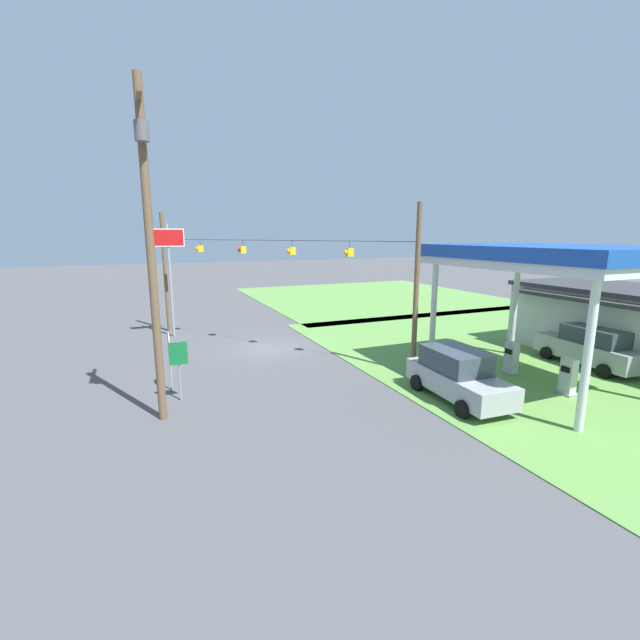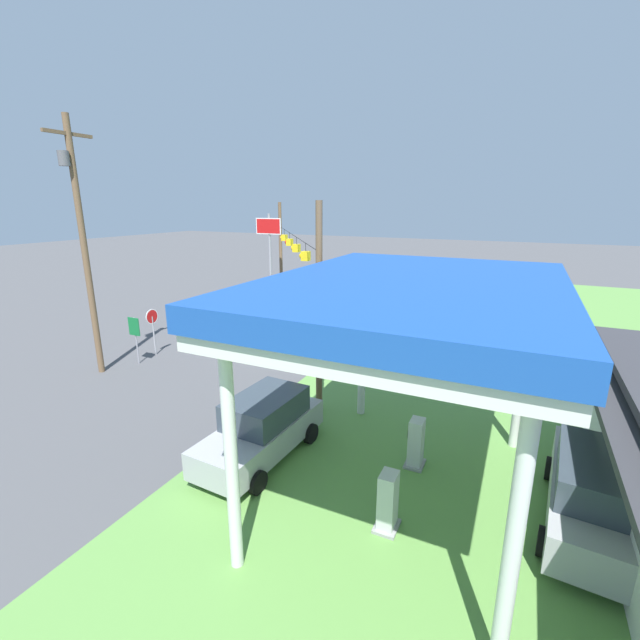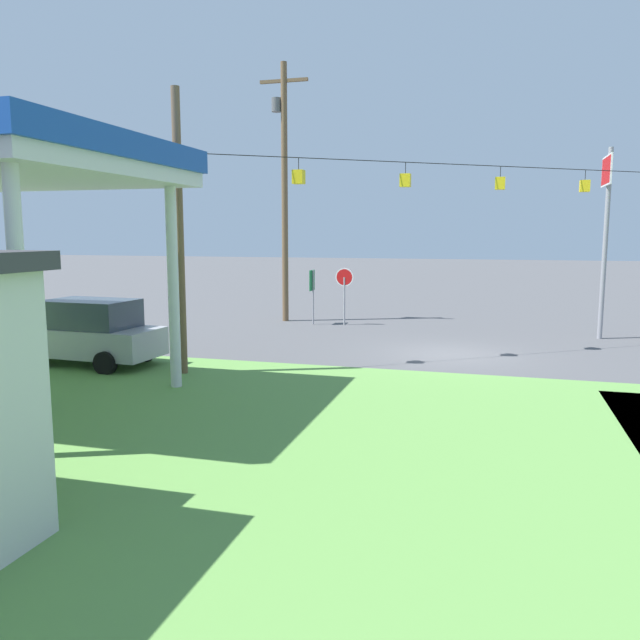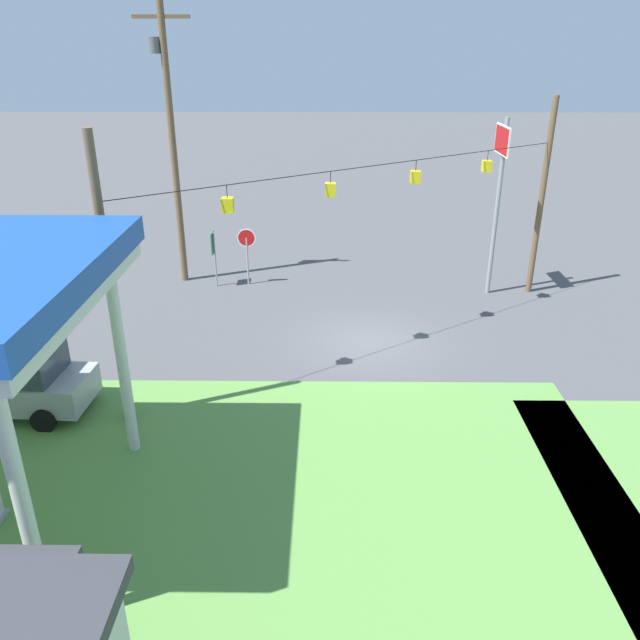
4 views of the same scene
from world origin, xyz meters
The scene contains 8 objects.
ground_plane centered at (0.00, 0.00, 0.00)m, with size 160.00×160.00×0.00m, color #4C4C4F.
fuel_pump_near centered at (9.00, 9.17, 0.74)m, with size 0.71×0.56×1.56m.
car_at_pumps_front centered at (10.52, 4.68, 1.01)m, with size 4.88×2.30×2.01m.
stop_sign_roadside centered at (4.95, -5.73, 1.81)m, with size 0.80×0.08×2.50m.
stop_sign_overhead centered at (-5.25, -4.82, 5.01)m, with size 0.22×1.99×7.14m.
route_sign centered at (6.34, -5.48, 1.71)m, with size 0.10×0.70×2.40m.
utility_pole_main centered at (7.89, -6.24, 6.34)m, with size 2.20×0.44×11.41m.
signal_span_gantry centered at (0.00, -0.01, 4.33)m, with size 14.43×10.24×7.91m.
Camera 3 is at (-1.37, 20.71, 3.98)m, focal length 35.00 mm.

